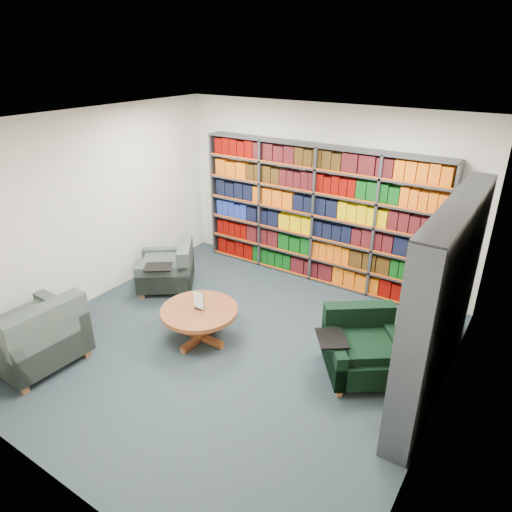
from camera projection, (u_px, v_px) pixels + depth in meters
The scene contains 7 objects.
room_shell at pixel (228, 247), 5.36m from camera, with size 5.02×5.02×2.82m.
bookshelf_back at pixel (316, 215), 7.26m from camera, with size 4.00×0.28×2.20m.
bookshelf_right at pixel (443, 303), 4.77m from camera, with size 0.28×2.50×2.20m.
chair_teal_left at pixel (171, 270), 7.26m from camera, with size 1.16×1.17×0.75m.
chair_green_right at pixel (361, 349), 5.36m from camera, with size 1.17×1.17×0.76m.
chair_teal_front at pixel (37, 339), 5.44m from camera, with size 1.03×1.18×0.90m.
coffee_table at pixel (200, 315), 5.90m from camera, with size 1.00×1.00×0.70m.
Camera 1 is at (2.97, -3.93, 3.53)m, focal length 32.00 mm.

